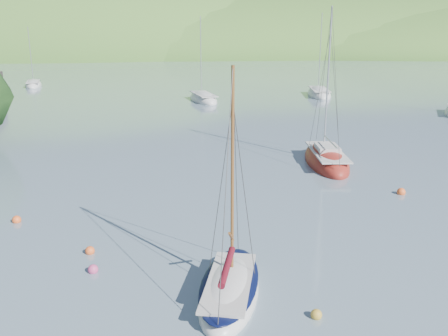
{
  "coord_description": "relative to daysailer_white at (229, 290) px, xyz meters",
  "views": [
    {
      "loc": [
        -1.91,
        -16.24,
        9.61
      ],
      "look_at": [
        -0.4,
        8.0,
        2.53
      ],
      "focal_mm": 40.0,
      "sensor_mm": 36.0,
      "label": 1
    }
  ],
  "objects": [
    {
      "name": "ground",
      "position": [
        0.7,
        0.01,
        -0.21
      ],
      "size": [
        700.0,
        700.0,
        0.0
      ],
      "primitive_type": "plane",
      "color": "slate",
      "rests_on": "ground"
    },
    {
      "name": "shoreline_hills",
      "position": [
        -8.96,
        172.43,
        -0.21
      ],
      "size": [
        690.0,
        135.0,
        56.0
      ],
      "color": "#396225",
      "rests_on": "ground"
    },
    {
      "name": "daysailer_white",
      "position": [
        0.0,
        0.0,
        0.0
      ],
      "size": [
        3.23,
        6.07,
        8.85
      ],
      "rotation": [
        0.0,
        0.0,
        -0.2
      ],
      "color": "white",
      "rests_on": "ground"
    },
    {
      "name": "sloop_red",
      "position": [
        8.13,
        17.28,
        0.01
      ],
      "size": [
        3.02,
        7.97,
        11.63
      ],
      "rotation": [
        0.0,
        0.0,
        -0.04
      ],
      "color": "maroon",
      "rests_on": "ground"
    },
    {
      "name": "distant_sloop_a",
      "position": [
        0.09,
        47.41,
        -0.02
      ],
      "size": [
        4.67,
        8.4,
        11.36
      ],
      "rotation": [
        0.0,
        0.0,
        0.25
      ],
      "color": "white",
      "rests_on": "ground"
    },
    {
      "name": "distant_sloop_b",
      "position": [
        15.99,
        51.02,
        -0.01
      ],
      "size": [
        3.74,
        8.57,
        11.87
      ],
      "rotation": [
        0.0,
        0.0,
        -0.1
      ],
      "color": "white",
      "rests_on": "ground"
    },
    {
      "name": "distant_sloop_c",
      "position": [
        -26.26,
        64.34,
        -0.04
      ],
      "size": [
        3.97,
        7.28,
        9.86
      ],
      "rotation": [
        0.0,
        0.0,
        0.23
      ],
      "color": "white",
      "rests_on": "ground"
    },
    {
      "name": "mooring_buoys",
      "position": [
        -0.41,
        5.58,
        -0.09
      ],
      "size": [
        21.44,
        12.69,
        0.5
      ],
      "color": "gold",
      "rests_on": "ground"
    }
  ]
}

